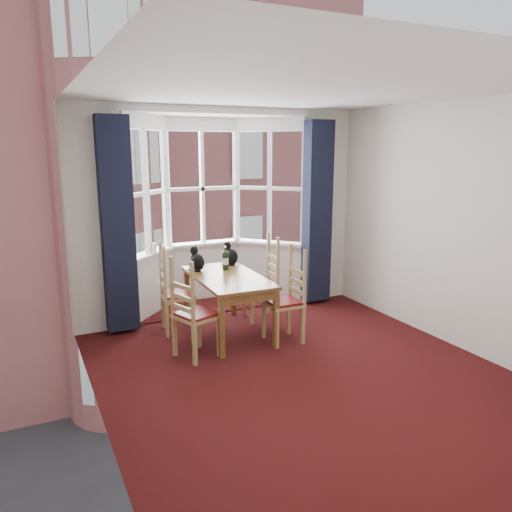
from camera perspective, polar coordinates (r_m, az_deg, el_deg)
floor at (r=5.25m, az=5.69°, el=-13.49°), size 4.50×4.50×0.00m
ceiling at (r=4.75m, az=6.45°, el=18.54°), size 4.50×4.50×0.00m
wall_left at (r=4.14m, az=-18.25°, el=-0.61°), size 0.00×4.50×4.50m
wall_right at (r=6.09m, az=22.31°, el=3.11°), size 0.00×4.50×4.50m
wall_back_pier_left at (r=6.38m, az=-17.90°, el=3.83°), size 0.70×0.12×2.80m
wall_back_pier_right at (r=7.56m, az=7.76°, el=5.57°), size 0.70×0.12×2.80m
bay_window at (r=7.26m, az=-5.46°, el=5.35°), size 2.76×0.94×2.80m
curtain_left at (r=6.25m, az=-15.55°, el=3.34°), size 0.38×0.22×2.60m
curtain_right at (r=7.29m, az=7.02°, el=4.95°), size 0.38×0.22×2.60m
dining_table at (r=6.12m, az=-3.24°, el=-3.09°), size 0.80×1.44×0.74m
chair_left_near at (r=5.49m, az=-7.59°, el=-7.01°), size 0.52×0.53×0.92m
chair_left_far at (r=6.29m, az=-9.70°, el=-4.54°), size 0.46×0.47×0.92m
chair_right_near at (r=5.98m, az=3.93°, el=-5.29°), size 0.42×0.43×0.92m
chair_right_far at (r=6.72m, az=1.22°, el=-3.26°), size 0.45×0.47×0.92m
cat_left at (r=6.39m, az=-6.74°, el=-0.54°), size 0.22×0.26×0.32m
cat_right at (r=6.66m, az=-2.91°, el=0.07°), size 0.23×0.27×0.32m
wine_bottle at (r=6.36m, az=-3.52°, el=-0.41°), size 0.08×0.08×0.31m
candle_tall at (r=6.94m, az=-11.56°, el=0.93°), size 0.06×0.06×0.13m
candle_short at (r=7.00m, az=-10.77°, el=0.98°), size 0.06×0.06×0.11m
street at (r=37.28m, az=-21.21°, el=-1.26°), size 80.00×80.00×0.00m
tenement_building at (r=18.21m, az=-18.09°, el=9.66°), size 18.40×7.80×15.20m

